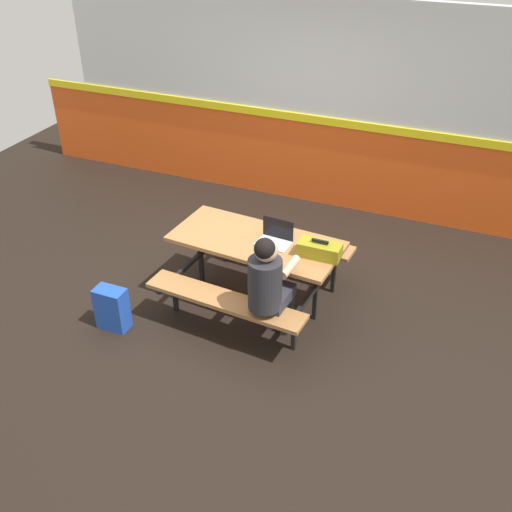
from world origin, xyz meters
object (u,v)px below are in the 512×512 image
Objects in this scene: student_nearer at (269,283)px; laptop_silver at (275,238)px; backpack_dark at (113,308)px; picnic_table_main at (256,254)px; toolbox_grey at (319,250)px.

student_nearer reaches higher than laptop_silver.
backpack_dark is (-1.30, -0.93, -0.57)m from laptop_silver.
student_nearer is (0.37, -0.59, 0.13)m from picnic_table_main.
student_nearer is at bearing -58.01° from picnic_table_main.
picnic_table_main is 0.70m from toolbox_grey.
laptop_silver is 1.70m from backpack_dark.
picnic_table_main is at bearing 121.99° from student_nearer.
laptop_silver is at bearing 7.02° from picnic_table_main.
toolbox_grey is 0.91× the size of backpack_dark.
toolbox_grey is at bearing -4.40° from picnic_table_main.
laptop_silver reaches higher than backpack_dark.
laptop_silver reaches higher than toolbox_grey.
picnic_table_main is 0.70m from student_nearer.
picnic_table_main is 3.89× the size of backpack_dark.
laptop_silver is (-0.18, 0.61, 0.08)m from student_nearer.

